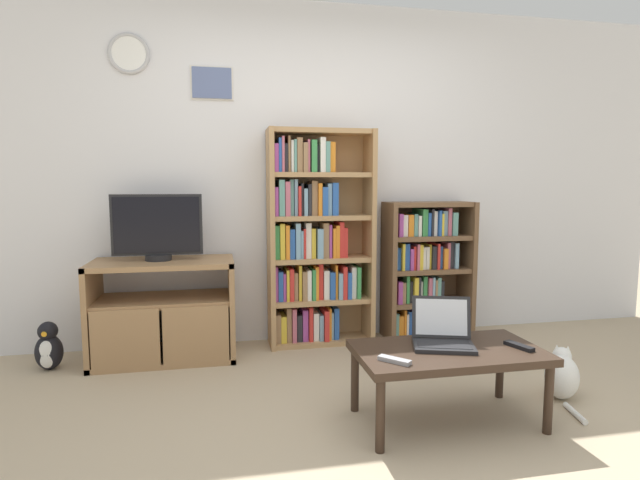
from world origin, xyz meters
TOP-DOWN VIEW (x-y plane):
  - ground_plane at (0.00, 0.00)m, footprint 18.00×18.00m
  - wall_back at (-0.01, 1.80)m, footprint 6.19×0.09m
  - tv_stand at (-1.08, 1.48)m, footprint 0.97×0.50m
  - television at (-1.11, 1.51)m, footprint 0.61×0.18m
  - bookshelf_tall at (0.02, 1.63)m, footprint 0.80×0.28m
  - bookshelf_short at (0.92, 1.62)m, footprint 0.70×0.30m
  - coffee_table at (0.45, 0.21)m, footprint 0.95×0.52m
  - laptop at (0.44, 0.28)m, footprint 0.37×0.34m
  - remote_near_laptop at (0.11, 0.08)m, footprint 0.14×0.15m
  - remote_far_from_laptop at (0.81, 0.15)m, footprint 0.09×0.17m
  - cat at (1.23, 0.35)m, footprint 0.28×0.47m
  - penguin_figurine at (-1.81, 1.41)m, footprint 0.17×0.16m

SIDE VIEW (x-z plane):
  - ground_plane at x=0.00m, z-range 0.00..0.00m
  - cat at x=1.23m, z-range -0.01..0.28m
  - penguin_figurine at x=-1.81m, z-range -0.01..0.31m
  - coffee_table at x=0.45m, z-range 0.15..0.54m
  - tv_stand at x=-1.08m, z-range 0.00..0.70m
  - remote_near_laptop at x=0.11m, z-range 0.39..0.41m
  - remote_far_from_laptop at x=0.81m, z-range 0.39..0.41m
  - laptop at x=0.44m, z-range 0.33..0.57m
  - bookshelf_short at x=0.92m, z-range -0.01..1.08m
  - bookshelf_tall at x=0.02m, z-range -0.02..1.61m
  - television at x=-1.11m, z-range 0.70..1.16m
  - wall_back at x=-0.01m, z-range 0.00..2.60m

